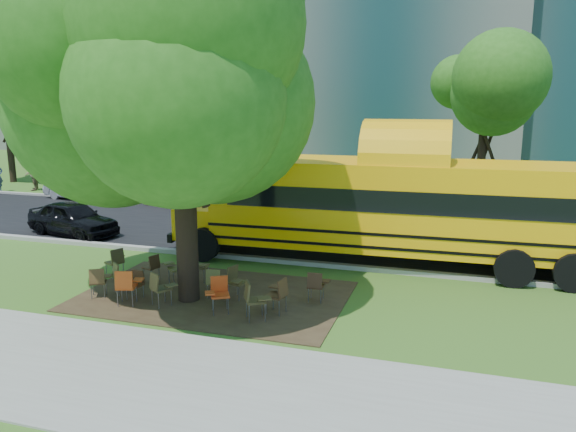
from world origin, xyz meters
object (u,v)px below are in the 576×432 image
(black_car, at_px, (73,219))
(bg_car_red, at_px, (182,195))
(chair_8, at_px, (116,260))
(chair_9, at_px, (178,265))
(chair_11, at_px, (215,280))
(chair_12, at_px, (236,279))
(main_tree, at_px, (180,67))
(chair_10, at_px, (198,263))
(chair_2, at_px, (127,284))
(chair_0, at_px, (99,279))
(chair_3, at_px, (135,282))
(school_bus, at_px, (400,206))
(chair_5, at_px, (219,291))
(chair_6, at_px, (279,292))
(chair_13, at_px, (317,284))
(bg_car_silver, at_px, (81,187))
(chair_4, at_px, (160,286))
(chair_7, at_px, (253,297))
(chair_14, at_px, (152,265))
(chair_1, at_px, (121,275))

(black_car, relative_size, bg_car_red, 0.93)
(chair_8, distance_m, chair_9, 2.04)
(chair_11, bearing_deg, chair_12, 1.07)
(bg_car_red, bearing_deg, main_tree, -135.11)
(main_tree, xyz_separation_m, chair_10, (-0.42, 1.41, -5.38))
(chair_12, bearing_deg, chair_2, -44.37)
(chair_0, relative_size, chair_3, 1.08)
(chair_8, relative_size, bg_car_red, 0.21)
(school_bus, distance_m, chair_9, 7.04)
(chair_5, xyz_separation_m, chair_6, (1.43, 0.36, 0.00))
(chair_13, height_order, bg_car_silver, bg_car_silver)
(chair_6, bearing_deg, chair_2, 109.62)
(chair_3, distance_m, bg_car_red, 13.07)
(black_car, bearing_deg, main_tree, -110.42)
(chair_4, xyz_separation_m, chair_7, (2.59, -0.15, 0.04))
(black_car, bearing_deg, chair_0, -123.76)
(main_tree, xyz_separation_m, chair_13, (3.25, 0.81, -5.43))
(chair_2, relative_size, black_car, 0.25)
(chair_14, bearing_deg, bg_car_red, 41.46)
(chair_7, bearing_deg, chair_5, -134.21)
(chair_10, height_order, bg_car_silver, bg_car_silver)
(chair_3, xyz_separation_m, chair_4, (0.93, -0.33, 0.08))
(chair_3, xyz_separation_m, bg_car_red, (-4.96, 12.09, 0.10))
(chair_6, xyz_separation_m, bg_car_silver, (-14.76, 11.97, 0.12))
(chair_3, relative_size, chair_10, 0.85)
(main_tree, distance_m, school_bus, 8.03)
(chair_7, distance_m, chair_8, 5.38)
(chair_0, xyz_separation_m, chair_13, (5.58, 1.38, -0.00))
(chair_9, height_order, chair_13, chair_9)
(chair_8, height_order, chair_13, chair_8)
(chair_12, bearing_deg, chair_6, 82.27)
(chair_9, bearing_deg, chair_2, 116.84)
(chair_0, relative_size, chair_1, 0.95)
(bg_car_red, bearing_deg, chair_1, -143.12)
(chair_13, distance_m, bg_car_silver, 18.94)
(chair_8, xyz_separation_m, bg_car_silver, (-9.29, 10.67, 0.13))
(chair_5, distance_m, chair_6, 1.48)
(chair_2, height_order, chair_10, chair_2)
(main_tree, distance_m, chair_2, 5.57)
(chair_9, bearing_deg, chair_6, -161.75)
(chair_0, distance_m, chair_7, 4.46)
(main_tree, relative_size, chair_8, 10.66)
(chair_2, xyz_separation_m, black_car, (-6.25, 5.96, 0.07))
(chair_14, distance_m, bg_car_red, 11.60)
(bg_car_red, bearing_deg, black_car, -173.69)
(main_tree, relative_size, black_car, 2.44)
(chair_10, bearing_deg, black_car, -122.36)
(chair_14, height_order, bg_car_red, bg_car_red)
(chair_10, xyz_separation_m, chair_11, (1.03, -1.06, -0.06))
(chair_5, xyz_separation_m, chair_9, (-1.99, 1.67, 0.00))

